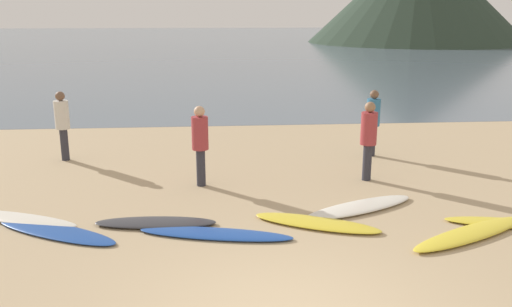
% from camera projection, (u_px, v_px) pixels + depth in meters
% --- Properties ---
extents(ground_plane, '(120.00, 120.00, 0.20)m').
position_uv_depth(ground_plane, '(243.00, 138.00, 15.96)').
color(ground_plane, tan).
rests_on(ground_plane, ground).
extents(ocean_water, '(140.00, 100.00, 0.01)m').
position_uv_depth(ocean_water, '(219.00, 41.00, 65.37)').
color(ocean_water, slate).
rests_on(ocean_water, ground).
extents(surfboard_0, '(2.42, 1.33, 0.09)m').
position_uv_depth(surfboard_0, '(17.00, 218.00, 9.43)').
color(surfboard_0, silver).
rests_on(surfboard_0, ground).
extents(surfboard_1, '(2.44, 1.70, 0.07)m').
position_uv_depth(surfboard_1, '(55.00, 231.00, 8.91)').
color(surfboard_1, '#1E479E').
rests_on(surfboard_1, ground).
extents(surfboard_2, '(2.12, 0.68, 0.09)m').
position_uv_depth(surfboard_2, '(156.00, 223.00, 9.24)').
color(surfboard_2, '#333338').
rests_on(surfboard_2, ground).
extents(surfboard_3, '(2.62, 1.06, 0.07)m').
position_uv_depth(surfboard_3, '(216.00, 234.00, 8.80)').
color(surfboard_3, '#1E479E').
rests_on(surfboard_3, ground).
extents(surfboard_4, '(2.26, 1.47, 0.09)m').
position_uv_depth(surfboard_4, '(317.00, 223.00, 9.23)').
color(surfboard_4, yellow).
rests_on(surfboard_4, ground).
extents(surfboard_5, '(2.44, 1.56, 0.09)m').
position_uv_depth(surfboard_5, '(360.00, 207.00, 9.97)').
color(surfboard_5, silver).
rests_on(surfboard_5, ground).
extents(surfboard_6, '(2.59, 1.65, 0.10)m').
position_uv_depth(surfboard_6, '(471.00, 233.00, 8.79)').
color(surfboard_6, yellow).
rests_on(surfboard_6, ground).
extents(person_0, '(0.34, 0.34, 1.70)m').
position_uv_depth(person_0, '(200.00, 139.00, 11.09)').
color(person_0, '#2D2D38').
rests_on(person_0, ground).
extents(person_1, '(0.35, 0.35, 1.72)m').
position_uv_depth(person_1, '(369.00, 135.00, 11.46)').
color(person_1, '#2D2D38').
rests_on(person_1, ground).
extents(person_2, '(0.34, 0.34, 1.68)m').
position_uv_depth(person_2, '(373.00, 117.00, 13.42)').
color(person_2, '#2D2D38').
rests_on(person_2, ground).
extents(person_3, '(0.34, 0.34, 1.71)m').
position_uv_depth(person_3, '(62.00, 120.00, 13.02)').
color(person_3, '#2D2D38').
rests_on(person_3, ground).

